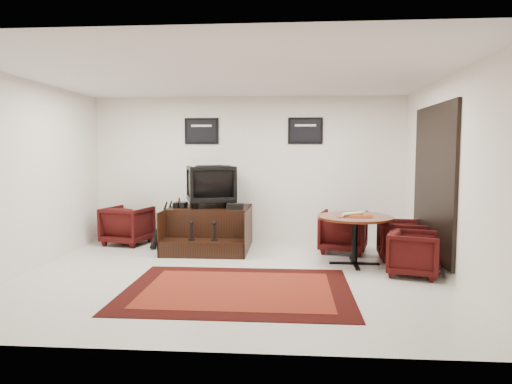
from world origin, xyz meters
TOP-DOWN VIEW (x-y plane):
  - ground at (0.00, 0.00)m, footprint 6.00×6.00m
  - room_shell at (0.41, 0.12)m, footprint 6.02×5.02m
  - area_rug at (0.16, -0.69)m, footprint 2.87×2.15m
  - shine_podium at (-0.64, 1.80)m, footprint 1.45×1.50m
  - shine_chair at (-0.64, 1.95)m, footprint 1.02×0.98m
  - shoes_pair at (-1.16, 1.73)m, footprint 0.22×0.26m
  - polish_kit at (-0.14, 1.56)m, footprint 0.29×0.20m
  - umbrella_black at (-1.50, 1.60)m, footprint 0.34×0.13m
  - umbrella_hooked at (-1.47, 1.81)m, footprint 0.33×0.12m
  - armchair_side at (-2.26, 2.03)m, footprint 0.92×0.88m
  - meeting_table at (1.83, 0.76)m, footprint 1.16×1.16m
  - table_chair_back at (1.75, 1.64)m, footprint 0.93×0.89m
  - table_chair_window at (2.62, 1.11)m, footprint 0.71×0.75m
  - table_chair_corner at (2.57, 0.17)m, footprint 0.81×0.84m
  - paper_roll at (1.80, 0.86)m, footprint 0.37×0.29m
  - table_clutter at (1.86, 0.73)m, footprint 0.57×0.31m

SIDE VIEW (x-z plane):
  - ground at x=0.00m, z-range 0.00..0.00m
  - area_rug at x=0.16m, z-range 0.00..0.01m
  - shine_podium at x=-0.64m, z-range -0.03..0.72m
  - table_chair_corner at x=2.57m, z-range 0.00..0.70m
  - table_chair_window at x=2.62m, z-range 0.00..0.71m
  - armchair_side at x=-2.26m, z-range 0.00..0.79m
  - table_chair_back at x=1.75m, z-range 0.00..0.80m
  - umbrella_hooked at x=-1.47m, z-range 0.00..0.89m
  - umbrella_black at x=-1.50m, z-range 0.00..0.90m
  - meeting_table at x=1.83m, z-range 0.29..1.05m
  - table_clutter at x=1.86m, z-range 0.76..0.77m
  - paper_roll at x=1.80m, z-range 0.76..0.81m
  - shoes_pair at x=-1.16m, z-range 0.75..0.84m
  - polish_kit at x=-0.14m, z-range 0.75..0.84m
  - shine_chair at x=-0.64m, z-range 0.75..1.60m
  - room_shell at x=0.41m, z-range 0.38..3.19m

